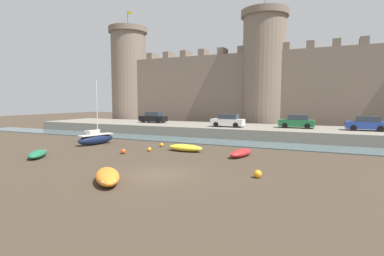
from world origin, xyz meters
The scene contains 17 objects.
ground_plane centered at (0.00, 0.00, 0.00)m, with size 160.00×160.00×0.00m, color #423528.
water_channel centered at (0.00, 15.23, 0.05)m, with size 80.00×4.50×0.10m, color slate.
quay_road centered at (0.00, 22.48, 0.65)m, with size 63.53×10.00×1.30m, color gray.
castle centered at (0.00, 32.06, 7.96)m, with size 58.80×7.26×21.40m.
rowboat_midflat_right centered at (-11.74, 0.81, 0.31)m, with size 2.74×3.15×0.58m.
rowboat_midflat_centre centered at (-1.51, -2.73, 0.39)m, with size 3.35×3.46×0.75m.
rowboat_foreground_centre centered at (3.15, 8.08, 0.33)m, with size 1.66×3.20×0.63m.
sailboat_foreground_right centered at (-12.53, 8.37, 0.65)m, with size 1.80×4.44×6.72m.
rowboat_near_channel_left centered at (-2.17, 8.57, 0.33)m, with size 3.43×1.43×0.64m.
mooring_buoy_mid_mud centered at (-5.47, 9.91, 0.20)m, with size 0.39×0.39×0.39m, color orange.
mooring_buoy_off_centre centered at (5.91, 1.90, 0.24)m, with size 0.48×0.48×0.48m, color orange.
mooring_buoy_near_channel centered at (-5.12, 7.15, 0.19)m, with size 0.37×0.37×0.37m, color orange.
mooring_buoy_near_shore centered at (-6.46, 5.08, 0.22)m, with size 0.45×0.45×0.45m, color #E04C1E.
car_quay_west centered at (-1.98, 20.46, 2.07)m, with size 4.13×1.93×1.62m.
car_quay_centre_east centered at (6.09, 22.45, 2.07)m, with size 4.13×1.93×1.62m.
car_quay_centre_west centered at (-14.50, 22.80, 2.07)m, with size 4.13×1.93×1.62m.
car_quay_east centered at (13.40, 22.25, 2.07)m, with size 4.13×1.93×1.62m.
Camera 1 is at (9.70, -15.68, 4.61)m, focal length 28.00 mm.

